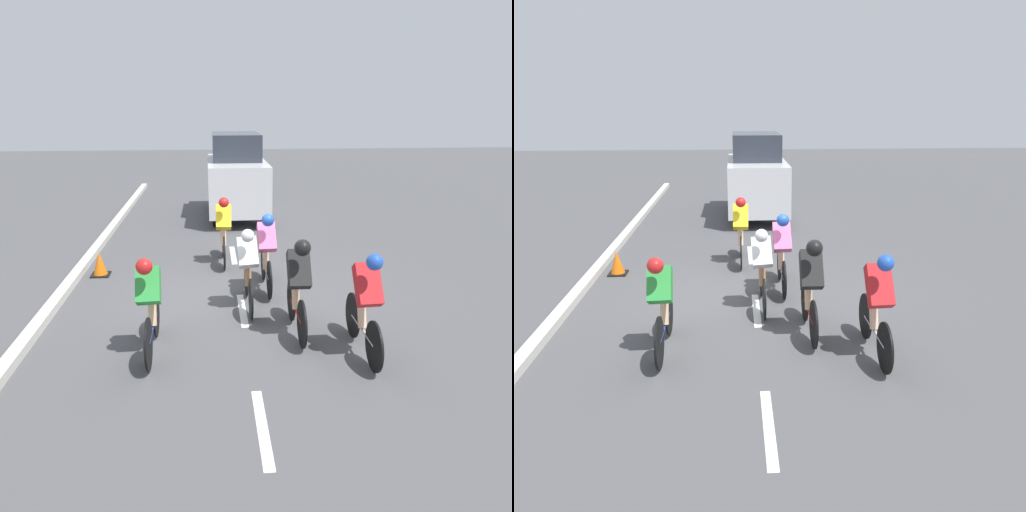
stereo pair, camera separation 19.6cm
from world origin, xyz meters
TOP-DOWN VIEW (x-y plane):
  - ground_plane at (0.00, 0.00)m, footprint 60.00×60.00m
  - lane_stripe_near at (0.00, 3.75)m, footprint 0.12×1.40m
  - lane_stripe_mid at (0.00, 0.55)m, footprint 0.12×1.40m
  - lane_stripe_far at (0.00, -2.65)m, footprint 0.12×1.40m
  - curb at (3.20, 0.55)m, footprint 0.20×26.64m
  - cyclist_black at (-0.76, 1.55)m, footprint 0.33×1.65m
  - cyclist_yellow at (0.22, -2.07)m, footprint 0.33×1.66m
  - cyclist_red at (-1.56, 2.25)m, footprint 0.33×1.68m
  - cyclist_white at (-0.10, 0.46)m, footprint 0.35×1.71m
  - cyclist_green at (1.35, 1.94)m, footprint 0.33×1.72m
  - cyclist_pink at (-0.51, -0.38)m, footprint 0.33×1.71m
  - support_car at (-0.32, -6.81)m, footprint 1.70×3.98m
  - traffic_cone at (2.75, -1.50)m, footprint 0.36×0.36m

SIDE VIEW (x-z plane):
  - ground_plane at x=0.00m, z-range 0.00..0.00m
  - lane_stripe_near at x=0.00m, z-range 0.00..0.01m
  - lane_stripe_mid at x=0.00m, z-range 0.00..0.01m
  - lane_stripe_far at x=0.00m, z-range 0.00..0.01m
  - curb at x=3.20m, z-range 0.00..0.14m
  - traffic_cone at x=2.75m, z-range -0.01..0.48m
  - cyclist_white at x=-0.10m, z-range 0.03..1.47m
  - cyclist_green at x=1.35m, z-range 0.03..1.49m
  - cyclist_yellow at x=0.22m, z-range 0.02..1.52m
  - cyclist_pink at x=-0.51m, z-range 0.03..1.54m
  - cyclist_red at x=-1.56m, z-range 0.03..1.57m
  - cyclist_black at x=-0.76m, z-range 0.04..1.59m
  - support_car at x=-0.32m, z-range -0.03..2.46m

